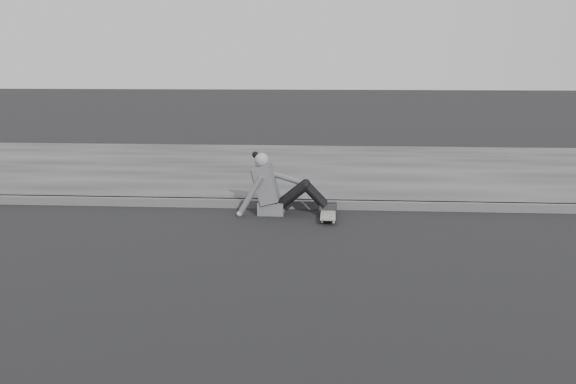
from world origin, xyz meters
TOP-DOWN VIEW (x-y plane):
  - ground at (0.00, 0.00)m, footprint 80.00×80.00m
  - curb at (0.00, 2.58)m, footprint 24.00×0.16m
  - sidewalk at (0.00, 5.60)m, footprint 24.00×6.00m
  - skateboard at (-0.52, 1.97)m, footprint 0.20×0.78m
  - seated_woman at (-1.26, 2.21)m, footprint 1.38×0.46m

SIDE VIEW (x-z plane):
  - ground at x=0.00m, z-range 0.00..0.00m
  - curb at x=0.00m, z-range 0.00..0.12m
  - sidewalk at x=0.00m, z-range 0.00..0.12m
  - skateboard at x=-0.52m, z-range 0.03..0.12m
  - seated_woman at x=-1.26m, z-range -0.08..0.80m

